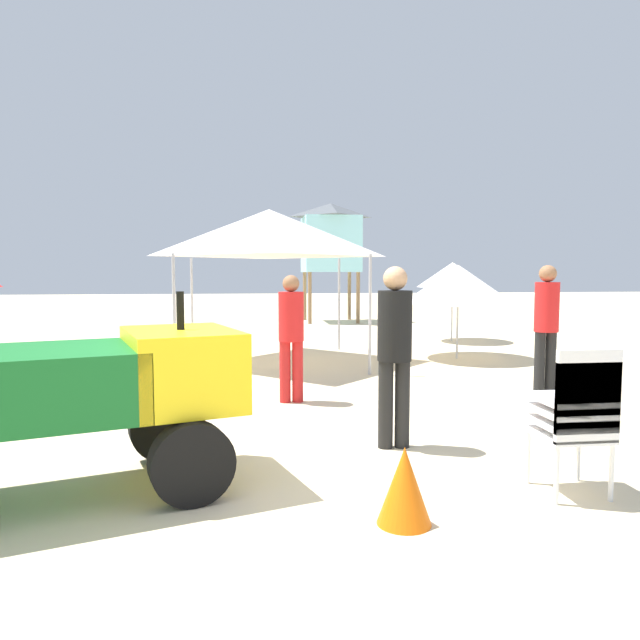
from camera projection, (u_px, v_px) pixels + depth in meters
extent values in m
plane|color=beige|center=(246.00, 480.00, 4.61)|extent=(80.00, 80.00, 0.00)
cube|color=#146023|center=(9.00, 386.00, 4.07)|extent=(2.05, 1.59, 0.50)
cube|color=yellow|center=(181.00, 367.00, 4.57)|extent=(1.09, 1.29, 0.60)
cylinder|color=black|center=(180.00, 311.00, 4.53)|extent=(0.08, 0.08, 0.30)
cylinder|color=black|center=(164.00, 426.00, 5.10)|extent=(0.63, 0.35, 0.60)
cylinder|color=black|center=(192.00, 463.00, 4.10)|extent=(0.63, 0.35, 0.60)
cube|color=white|center=(569.00, 435.00, 4.33)|extent=(0.48, 0.48, 0.04)
cube|color=white|center=(587.00, 416.00, 4.10)|extent=(0.48, 0.04, 0.40)
cube|color=white|center=(569.00, 423.00, 4.32)|extent=(0.48, 0.48, 0.04)
cube|color=white|center=(587.00, 403.00, 4.09)|extent=(0.48, 0.04, 0.40)
cube|color=white|center=(570.00, 411.00, 4.31)|extent=(0.48, 0.48, 0.04)
cube|color=white|center=(588.00, 390.00, 4.08)|extent=(0.48, 0.04, 0.40)
cube|color=white|center=(570.00, 399.00, 4.31)|extent=(0.48, 0.48, 0.04)
cube|color=white|center=(588.00, 378.00, 4.07)|extent=(0.48, 0.04, 0.40)
cylinder|color=white|center=(578.00, 455.00, 4.58)|extent=(0.04, 0.04, 0.42)
cylinder|color=white|center=(528.00, 457.00, 4.53)|extent=(0.04, 0.04, 0.42)
cylinder|color=white|center=(611.00, 473.00, 4.17)|extent=(0.04, 0.04, 0.42)
cylinder|color=white|center=(556.00, 476.00, 4.11)|extent=(0.04, 0.04, 0.42)
cylinder|color=black|center=(385.00, 404.00, 5.43)|extent=(0.14, 0.14, 0.83)
cylinder|color=black|center=(402.00, 404.00, 5.45)|extent=(0.14, 0.14, 0.83)
cylinder|color=black|center=(394.00, 326.00, 5.38)|extent=(0.32, 0.32, 0.65)
sphere|color=tan|center=(395.00, 278.00, 5.35)|extent=(0.22, 0.22, 0.22)
cylinder|color=black|center=(539.00, 363.00, 7.86)|extent=(0.14, 0.14, 0.85)
cylinder|color=black|center=(550.00, 363.00, 7.88)|extent=(0.14, 0.14, 0.85)
cylinder|color=red|center=(547.00, 307.00, 7.81)|extent=(0.32, 0.32, 0.67)
sphere|color=#9E6B47|center=(548.00, 274.00, 7.77)|extent=(0.23, 0.23, 0.23)
cylinder|color=red|center=(285.00, 372.00, 7.34)|extent=(0.14, 0.14, 0.78)
cylinder|color=red|center=(297.00, 371.00, 7.36)|extent=(0.14, 0.14, 0.78)
cylinder|color=red|center=(291.00, 317.00, 7.29)|extent=(0.32, 0.32, 0.62)
sphere|color=#9E6B47|center=(291.00, 283.00, 7.26)|extent=(0.21, 0.21, 0.21)
cylinder|color=#B2B2B7|center=(174.00, 317.00, 8.89)|extent=(0.05, 0.05, 1.94)
cylinder|color=#B2B2B7|center=(370.00, 315.00, 9.28)|extent=(0.05, 0.05, 1.94)
cylinder|color=#B2B2B7|center=(192.00, 305.00, 11.92)|extent=(0.05, 0.05, 1.94)
cylinder|color=#B2B2B7|center=(339.00, 304.00, 12.31)|extent=(0.05, 0.05, 1.94)
pyramid|color=silver|center=(269.00, 233.00, 10.49)|extent=(3.06, 3.06, 0.84)
cylinder|color=olive|center=(310.00, 298.00, 18.42)|extent=(0.12, 0.12, 1.65)
cylinder|color=olive|center=(358.00, 298.00, 18.62)|extent=(0.12, 0.12, 1.65)
cylinder|color=olive|center=(305.00, 296.00, 19.96)|extent=(0.12, 0.12, 1.65)
cylinder|color=olive|center=(349.00, 296.00, 20.16)|extent=(0.12, 0.12, 1.65)
cube|color=#9AE5F0|center=(330.00, 245.00, 19.15)|extent=(1.80, 1.80, 1.80)
pyramid|color=#4C5156|center=(330.00, 210.00, 19.05)|extent=(1.98, 1.98, 0.45)
cylinder|color=beige|center=(457.00, 312.00, 11.04)|extent=(0.04, 0.04, 1.79)
cone|color=white|center=(458.00, 284.00, 11.00)|extent=(2.08, 2.08, 0.73)
cylinder|color=beige|center=(452.00, 302.00, 13.82)|extent=(0.04, 0.04, 1.88)
cone|color=white|center=(453.00, 275.00, 13.76)|extent=(1.68, 1.68, 0.59)
cone|color=orange|center=(404.00, 486.00, 3.79)|extent=(0.36, 0.36, 0.52)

